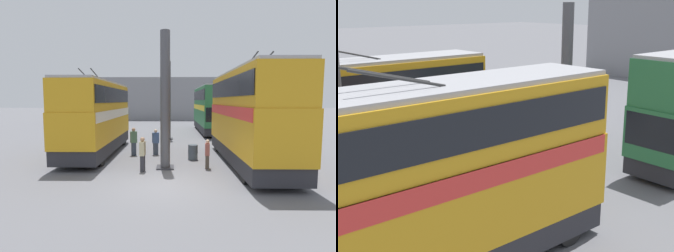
# 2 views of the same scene
# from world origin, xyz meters

# --- Properties ---
(support_column_far) EXTENTS (0.92, 0.92, 7.16)m
(support_column_far) POSITION_xyz_m (13.59, 0.00, 3.46)
(support_column_far) COLOR #4C4C51
(support_column_far) RESTS_ON ground_plane
(bus_left_near) EXTENTS (10.19, 2.54, 5.85)m
(bus_left_near) POSITION_xyz_m (3.97, -4.62, 2.98)
(bus_left_near) COLOR black
(bus_left_near) RESTS_ON ground_plane
(bus_right_near) EXTENTS (9.85, 2.54, 5.44)m
(bus_right_near) POSITION_xyz_m (6.74, 4.62, 2.75)
(bus_right_near) COLOR black
(bus_right_near) RESTS_ON ground_plane
(person_by_right_row) EXTENTS (0.36, 0.48, 1.83)m
(person_by_right_row) POSITION_xyz_m (6.21, 2.15, 0.98)
(person_by_right_row) COLOR #384251
(person_by_right_row) RESTS_ON ground_plane
(person_aisle_midway) EXTENTS (0.38, 0.48, 1.71)m
(person_aisle_midway) POSITION_xyz_m (6.39, 0.72, 0.91)
(person_aisle_midway) COLOR #384251
(person_aisle_midway) RESTS_ON ground_plane
(person_by_left_row) EXTENTS (0.45, 0.30, 1.56)m
(person_by_left_row) POSITION_xyz_m (2.91, -2.23, 0.81)
(person_by_left_row) COLOR #473D33
(person_by_left_row) RESTS_ON ground_plane
(oil_drum) EXTENTS (0.61, 0.61, 0.92)m
(oil_drum) POSITION_xyz_m (4.99, -1.63, 0.46)
(oil_drum) COLOR #424C56
(oil_drum) RESTS_ON ground_plane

